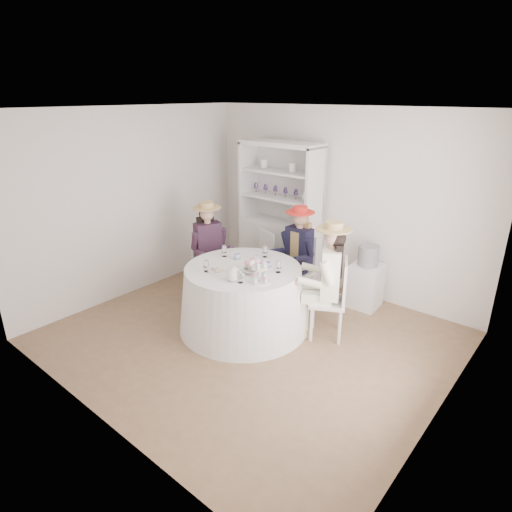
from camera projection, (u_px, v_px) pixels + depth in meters
The scene contains 23 objects.
ground at pixel (251, 336), 5.36m from camera, with size 4.50×4.50×0.00m, color brown.
ceiling at pixel (250, 109), 4.39m from camera, with size 4.50×4.50×0.00m, color white.
wall_back at pixel (338, 202), 6.31m from camera, with size 4.50×4.50×0.00m, color white.
wall_front at pixel (89, 293), 3.44m from camera, with size 4.50×4.50×0.00m, color white.
wall_left at pixel (133, 203), 6.22m from camera, with size 4.50×4.50×0.00m, color white.
wall_right at pixel (457, 288), 3.53m from camera, with size 4.50×4.50×0.00m, color white.
tea_table at pixel (243, 298), 5.44m from camera, with size 1.65×1.65×0.83m.
hutch at pixel (280, 233), 6.79m from camera, with size 1.31×0.53×2.19m.
side_table at pixel (365, 286), 6.02m from camera, with size 0.40×0.40×0.63m, color silver.
hatbox at pixel (368, 256), 5.85m from camera, with size 0.28×0.28×0.28m, color black.
guest_left at pixel (209, 245), 6.15m from camera, with size 0.60×0.54×1.43m.
guest_mid at pixel (298, 249), 5.99m from camera, with size 0.52×0.54×1.42m.
guest_right at pixel (329, 274), 5.08m from camera, with size 0.63×0.58×1.49m.
spare_chair at pixel (272, 257), 6.53m from camera, with size 0.48×0.48×0.94m.
teacup_a at pixel (237, 257), 5.54m from camera, with size 0.09×0.09×0.07m, color white.
teacup_b at pixel (256, 258), 5.50m from camera, with size 0.07×0.07×0.06m, color white.
teacup_c at pixel (268, 265), 5.28m from camera, with size 0.08×0.08×0.06m, color white.
flower_bowl at pixel (252, 271), 5.11m from camera, with size 0.22×0.22×0.05m, color white.
flower_arrangement at pixel (255, 265), 5.10m from camera, with size 0.20×0.20×0.08m.
table_teapot at pixel (234, 274), 4.89m from camera, with size 0.24×0.17×0.18m.
sandwich_plate at pixel (219, 270), 5.17m from camera, with size 0.26×0.26×0.06m.
cupcake_stand at pixel (260, 275), 4.86m from camera, with size 0.25×0.25×0.24m.
stemware_set at pixel (243, 262), 5.26m from camera, with size 0.95×0.91×0.15m.
Camera 1 is at (3.03, -3.52, 2.86)m, focal length 30.00 mm.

